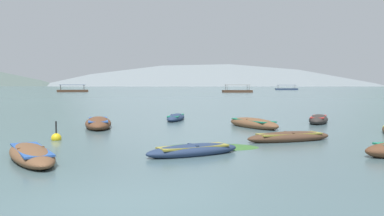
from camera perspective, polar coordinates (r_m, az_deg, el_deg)
ground_plane at (r=1507.07m, az=-3.35°, el=3.09°), size 6000.00×6000.00×0.00m
mountain_1 at (r=2084.51m, az=-23.19°, el=10.98°), size 2047.34×2047.34×588.68m
mountain_2 at (r=1865.01m, az=1.36°, el=10.43°), size 1913.62×1913.62×475.45m
rowboat_1 at (r=15.58m, az=13.51°, el=-4.00°), size 3.58×1.84×0.45m
rowboat_2 at (r=23.49m, az=17.35°, el=-1.56°), size 2.25×3.30×0.59m
rowboat_4 at (r=20.58m, az=-13.04°, el=-2.11°), size 1.93×4.25×0.64m
rowboat_5 at (r=20.36m, az=8.58°, el=-2.17°), size 2.54×3.95×0.57m
rowboat_6 at (r=12.16m, az=-21.68°, el=-6.09°), size 2.71×3.94×0.49m
rowboat_7 at (r=24.24m, az=-2.28°, el=-1.36°), size 1.52×3.51×0.47m
rowboat_8 at (r=12.14m, az=0.17°, el=-5.99°), size 3.11×2.07×0.41m
ferry_0 at (r=198.22m, az=13.14°, el=2.62°), size 10.61×4.32×2.54m
ferry_1 at (r=135.19m, az=-16.45°, el=2.36°), size 9.96×5.88×2.54m
ferry_2 at (r=121.44m, az=6.38°, el=2.39°), size 8.90×3.61×2.54m
mooring_buoy at (r=16.19m, az=-18.53°, el=-4.00°), size 0.38×0.38×0.83m
weed_patch_4 at (r=13.64m, az=2.90°, el=-5.53°), size 3.22×1.77×0.14m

